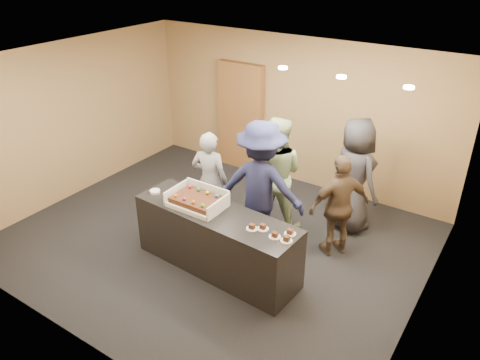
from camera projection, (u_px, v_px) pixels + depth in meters
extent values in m
plane|color=black|center=(215.00, 239.00, 7.24)|extent=(6.00, 6.00, 0.00)
plane|color=white|center=(209.00, 65.00, 6.00)|extent=(6.00, 6.00, 0.00)
cube|color=#A77F51|center=(295.00, 112.00, 8.47)|extent=(6.00, 0.04, 2.70)
cube|color=#A77F51|center=(66.00, 246.00, 4.77)|extent=(6.00, 0.04, 2.70)
cube|color=#A77F51|center=(73.00, 120.00, 8.09)|extent=(0.04, 5.00, 2.70)
cube|color=#A77F51|center=(431.00, 224.00, 5.14)|extent=(0.04, 5.00, 2.70)
cube|color=black|center=(217.00, 240.00, 6.43)|extent=(2.44, 0.84, 0.90)
cube|color=brown|center=(241.00, 117.00, 9.08)|extent=(0.96, 0.15, 2.11)
cube|color=white|center=(197.00, 204.00, 6.36)|extent=(0.73, 0.51, 0.06)
cube|color=white|center=(176.00, 192.00, 6.51)|extent=(0.02, 0.51, 0.20)
cube|color=white|center=(219.00, 207.00, 6.15)|extent=(0.02, 0.51, 0.20)
cube|color=white|center=(208.00, 191.00, 6.52)|extent=(0.73, 0.02, 0.22)
cube|color=#391E0C|center=(197.00, 200.00, 6.33)|extent=(0.64, 0.44, 0.07)
sphere|color=#E51B4C|center=(190.00, 187.00, 6.54)|extent=(0.05, 0.05, 0.05)
sphere|color=#168941|center=(199.00, 190.00, 6.47)|extent=(0.05, 0.05, 0.05)
sphere|color=#D1F119|center=(207.00, 193.00, 6.39)|extent=(0.05, 0.05, 0.05)
sphere|color=#1B85E9|center=(217.00, 196.00, 6.31)|extent=(0.05, 0.05, 0.05)
sphere|color=orange|center=(175.00, 196.00, 6.31)|extent=(0.05, 0.05, 0.05)
sphere|color=purple|center=(184.00, 199.00, 6.24)|extent=(0.05, 0.05, 0.05)
sphere|color=orange|center=(193.00, 202.00, 6.16)|extent=(0.05, 0.05, 0.05)
sphere|color=green|center=(203.00, 205.00, 6.08)|extent=(0.05, 0.05, 0.05)
cylinder|color=white|center=(155.00, 191.00, 6.70)|extent=(0.15, 0.15, 0.04)
cylinder|color=white|center=(252.00, 229.00, 5.87)|extent=(0.15, 0.15, 0.01)
cube|color=#391E0C|center=(252.00, 226.00, 5.85)|extent=(0.07, 0.06, 0.06)
cylinder|color=white|center=(263.00, 229.00, 5.87)|extent=(0.15, 0.15, 0.01)
cube|color=#391E0C|center=(263.00, 226.00, 5.85)|extent=(0.07, 0.06, 0.06)
cylinder|color=white|center=(275.00, 237.00, 5.71)|extent=(0.15, 0.15, 0.01)
cube|color=#391E0C|center=(275.00, 234.00, 5.69)|extent=(0.07, 0.06, 0.06)
cylinder|color=white|center=(290.00, 234.00, 5.77)|extent=(0.15, 0.15, 0.01)
cube|color=#391E0C|center=(290.00, 231.00, 5.75)|extent=(0.07, 0.06, 0.06)
cylinder|color=white|center=(286.00, 241.00, 5.63)|extent=(0.15, 0.15, 0.01)
cube|color=#391E0C|center=(287.00, 238.00, 5.62)|extent=(0.07, 0.06, 0.06)
imported|color=#999A9E|center=(210.00, 181.00, 7.25)|extent=(0.66, 0.51, 1.61)
imported|color=#90A77A|center=(275.00, 175.00, 7.16)|extent=(1.08, 0.96, 1.85)
imported|color=#1D2044|center=(261.00, 186.00, 6.69)|extent=(1.40, 0.99, 1.97)
imported|color=brown|center=(339.00, 206.00, 6.61)|extent=(0.87, 0.95, 1.56)
imported|color=#2B2A2F|center=(354.00, 175.00, 7.16)|extent=(1.07, 0.95, 1.83)
cylinder|color=#FFEAC6|center=(283.00, 68.00, 5.99)|extent=(0.12, 0.12, 0.03)
cylinder|color=#FFEAC6|center=(341.00, 77.00, 5.60)|extent=(0.12, 0.12, 0.03)
cylinder|color=#FFEAC6|center=(409.00, 87.00, 5.20)|extent=(0.12, 0.12, 0.03)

